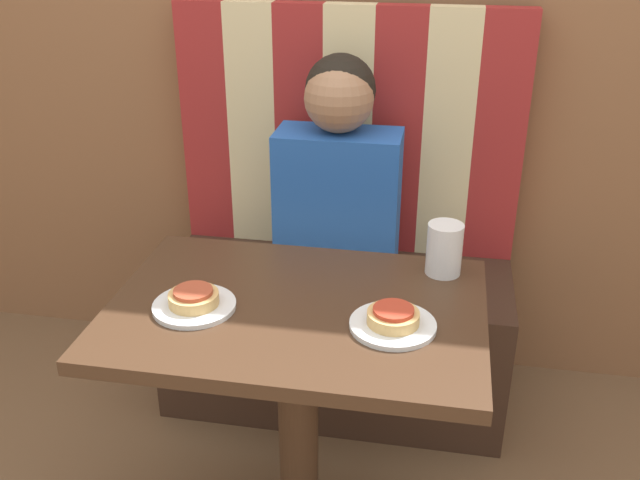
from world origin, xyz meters
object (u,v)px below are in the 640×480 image
at_px(pizza_left, 194,297).
at_px(pizza_right, 393,316).
at_px(person, 338,167).
at_px(plate_right, 393,325).
at_px(drinking_cup, 444,249).
at_px(plate_left, 194,306).

xyz_separation_m(pizza_left, pizza_right, (0.45, 0.00, 0.00)).
bearing_deg(pizza_right, person, 108.74).
relative_size(plate_right, pizza_right, 1.66).
bearing_deg(plate_right, drinking_cup, 69.99).
xyz_separation_m(plate_left, drinking_cup, (0.55, 0.27, 0.06)).
height_order(plate_right, drinking_cup, drinking_cup).
bearing_deg(pizza_right, plate_right, 0.00).
bearing_deg(drinking_cup, pizza_right, -110.01).
bearing_deg(person, drinking_cup, -50.20).
xyz_separation_m(plate_right, drinking_cup, (0.10, 0.27, 0.06)).
xyz_separation_m(person, drinking_cup, (0.33, -0.39, -0.05)).
bearing_deg(person, pizza_right, -71.26).
distance_m(pizza_right, drinking_cup, 0.29).
relative_size(pizza_right, drinking_cup, 0.87).
relative_size(person, pizza_left, 5.93).
xyz_separation_m(plate_left, pizza_left, (0.00, 0.00, 0.02)).
height_order(plate_right, pizza_right, pizza_right).
distance_m(plate_left, pizza_left, 0.02).
xyz_separation_m(person, plate_left, (-0.23, -0.67, -0.11)).
distance_m(pizza_left, drinking_cup, 0.62).
height_order(plate_right, pizza_left, pizza_left).
bearing_deg(drinking_cup, plate_left, -153.54).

